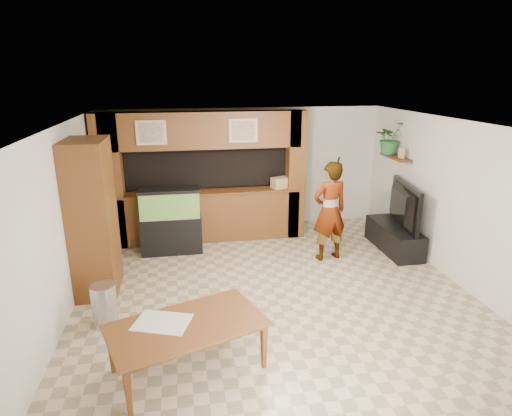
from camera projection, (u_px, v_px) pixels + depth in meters
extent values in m
plane|color=tan|center=(275.00, 294.00, 6.66)|extent=(6.50, 6.50, 0.00)
plane|color=white|center=(277.00, 125.00, 5.88)|extent=(6.50, 6.50, 0.00)
plane|color=beige|center=(244.00, 169.00, 9.32)|extent=(6.00, 0.00, 6.00)
plane|color=beige|center=(60.00, 227.00, 5.78)|extent=(0.00, 6.50, 6.50)
plane|color=beige|center=(461.00, 204.00, 6.77)|extent=(0.00, 6.50, 6.50)
cube|color=brown|center=(206.00, 217.00, 8.66)|extent=(3.80, 0.35, 1.00)
cube|color=brown|center=(205.00, 192.00, 8.51)|extent=(3.80, 0.43, 0.04)
cube|color=brown|center=(203.00, 130.00, 8.14)|extent=(3.80, 0.35, 0.70)
cube|color=brown|center=(110.00, 183.00, 8.13)|extent=(0.50, 0.35, 2.60)
cube|color=brown|center=(295.00, 175.00, 8.73)|extent=(0.35, 0.35, 2.60)
cube|color=black|center=(203.00, 166.00, 8.90)|extent=(4.20, 0.45, 0.85)
cube|color=tan|center=(151.00, 133.00, 7.80)|extent=(0.55, 0.03, 0.45)
cube|color=tan|center=(151.00, 133.00, 7.78)|extent=(0.43, 0.01, 0.35)
cube|color=tan|center=(243.00, 131.00, 8.08)|extent=(0.55, 0.03, 0.45)
cube|color=tan|center=(243.00, 131.00, 8.06)|extent=(0.43, 0.01, 0.35)
cylinder|color=black|center=(73.00, 168.00, 6.54)|extent=(0.04, 0.25, 0.25)
cylinder|color=white|center=(75.00, 168.00, 6.54)|extent=(0.01, 0.21, 0.21)
cube|color=brown|center=(396.00, 157.00, 8.45)|extent=(0.25, 0.90, 0.04)
cube|color=brown|center=(93.00, 218.00, 6.47)|extent=(0.59, 0.97, 2.38)
cylinder|color=#B2B2B7|center=(104.00, 306.00, 5.74)|extent=(0.33, 0.33, 0.61)
cube|color=black|center=(172.00, 235.00, 8.12)|extent=(1.14, 0.43, 0.71)
cube|color=#3A8836|center=(170.00, 204.00, 7.94)|extent=(1.09, 0.40, 0.49)
cube|color=black|center=(169.00, 190.00, 7.86)|extent=(1.14, 0.43, 0.06)
cube|color=black|center=(394.00, 238.00, 8.27)|extent=(0.54, 1.47, 0.49)
imported|color=black|center=(397.00, 205.00, 8.07)|extent=(0.44, 1.47, 0.84)
cube|color=tan|center=(402.00, 153.00, 8.22)|extent=(0.06, 0.15, 0.20)
imported|color=#27622F|center=(390.00, 138.00, 8.57)|extent=(0.74, 0.70, 0.65)
imported|color=tan|center=(330.00, 211.00, 7.68)|extent=(0.74, 0.55, 1.83)
cylinder|color=black|center=(338.00, 161.00, 7.25)|extent=(0.03, 0.09, 0.15)
imported|color=brown|center=(189.00, 349.00, 4.84)|extent=(1.94, 1.48, 0.60)
cube|color=silver|center=(162.00, 322.00, 4.80)|extent=(0.72, 0.62, 0.01)
cube|color=tan|center=(280.00, 183.00, 8.72)|extent=(0.39, 0.32, 0.22)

